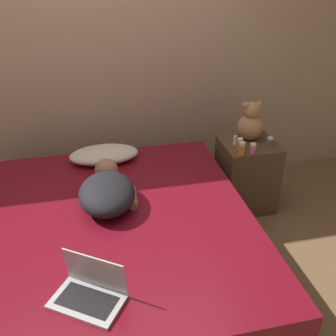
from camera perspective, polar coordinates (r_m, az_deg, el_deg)
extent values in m
plane|color=brown|center=(2.79, -7.35, -15.50)|extent=(12.00, 12.00, 0.00)
cube|color=tan|center=(3.28, -11.37, 17.47)|extent=(8.00, 0.06, 2.60)
cube|color=#4C331E|center=(2.69, -7.54, -13.48)|extent=(1.77, 1.93, 0.27)
cube|color=maroon|center=(2.53, -7.91, -9.42)|extent=(1.73, 1.89, 0.22)
cube|color=brown|center=(3.33, 11.28, -1.02)|extent=(0.43, 0.40, 0.59)
ellipsoid|color=beige|center=(3.09, -9.27, 1.95)|extent=(0.53, 0.30, 0.11)
ellipsoid|color=black|center=(2.54, -8.85, -3.66)|extent=(0.39, 0.51, 0.19)
sphere|color=#A87556|center=(2.81, -8.93, -0.33)|extent=(0.17, 0.17, 0.17)
cylinder|color=#A87556|center=(2.59, -5.18, -4.27)|extent=(0.08, 0.22, 0.06)
cube|color=silver|center=(1.99, -11.66, -18.47)|extent=(0.39, 0.36, 0.02)
cube|color=black|center=(1.99, -11.69, -18.29)|extent=(0.31, 0.27, 0.00)
cube|color=silver|center=(1.97, -10.55, -14.55)|extent=(0.29, 0.21, 0.20)
cube|color=black|center=(1.97, -10.55, -14.55)|extent=(0.26, 0.19, 0.18)
sphere|color=tan|center=(3.23, 11.85, 5.85)|extent=(0.21, 0.21, 0.21)
sphere|color=tan|center=(3.18, 12.11, 8.17)|extent=(0.14, 0.14, 0.14)
sphere|color=tan|center=(3.14, 11.29, 8.92)|extent=(0.05, 0.05, 0.05)
sphere|color=tan|center=(3.18, 13.11, 9.01)|extent=(0.05, 0.05, 0.05)
cylinder|color=white|center=(3.14, 9.70, 3.86)|extent=(0.03, 0.03, 0.06)
cylinder|color=white|center=(3.13, 9.76, 4.47)|extent=(0.03, 0.03, 0.02)
cylinder|color=pink|center=(3.04, 12.20, 2.68)|extent=(0.05, 0.05, 0.06)
cylinder|color=white|center=(3.02, 12.28, 3.34)|extent=(0.04, 0.04, 0.02)
cylinder|color=gold|center=(3.00, 10.65, 2.65)|extent=(0.05, 0.05, 0.08)
cylinder|color=white|center=(2.98, 10.74, 3.49)|extent=(0.05, 0.05, 0.02)
cylinder|color=#3D8E4C|center=(3.21, 14.58, 3.75)|extent=(0.05, 0.05, 0.04)
cylinder|color=white|center=(3.20, 14.64, 4.20)|extent=(0.05, 0.05, 0.01)
cylinder|color=orange|center=(3.06, 10.37, 3.25)|extent=(0.05, 0.05, 0.08)
cylinder|color=white|center=(3.04, 10.45, 4.06)|extent=(0.04, 0.04, 0.02)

